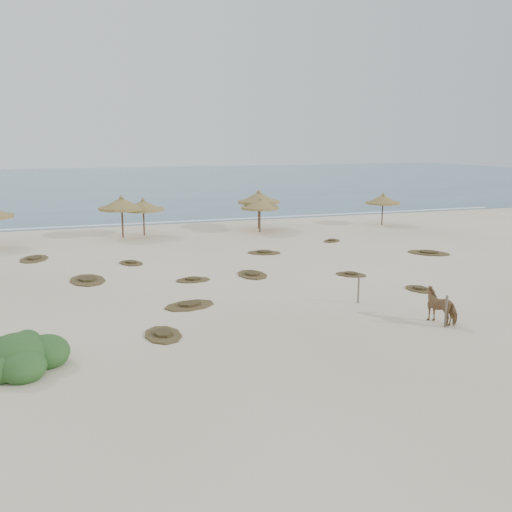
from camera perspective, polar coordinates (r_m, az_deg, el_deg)
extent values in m
plane|color=beige|center=(25.71, -1.00, -4.69)|extent=(160.00, 160.00, 0.00)
cube|color=navy|center=(99.05, -14.47, 7.14)|extent=(200.00, 100.00, 0.01)
cube|color=white|center=(50.59, -10.04, 3.28)|extent=(70.00, 0.60, 0.01)
cylinder|color=brown|center=(43.99, -11.15, 3.42)|extent=(0.12, 0.12, 2.17)
cylinder|color=olive|center=(43.87, -11.20, 4.58)|extent=(4.09, 4.09, 0.19)
cone|color=olive|center=(43.83, -11.21, 5.02)|extent=(3.95, 3.95, 0.77)
cone|color=olive|center=(43.78, -11.24, 5.62)|extent=(0.37, 0.37, 0.23)
cylinder|color=brown|center=(43.45, -13.21, 3.37)|extent=(0.14, 0.14, 2.39)
cylinder|color=olive|center=(43.32, -13.27, 4.66)|extent=(3.62, 3.62, 0.20)
cone|color=olive|center=(43.28, -13.30, 5.16)|extent=(3.50, 3.50, 0.85)
cone|color=olive|center=(43.23, -13.33, 5.83)|extent=(0.41, 0.41, 0.25)
cylinder|color=brown|center=(44.80, 0.39, 3.74)|extent=(0.12, 0.12, 2.09)
cylinder|color=olive|center=(44.69, 0.39, 4.84)|extent=(3.72, 3.72, 0.18)
cone|color=olive|center=(44.65, 0.39, 5.26)|extent=(3.60, 3.60, 0.75)
cone|color=olive|center=(44.61, 0.39, 5.83)|extent=(0.36, 0.36, 0.22)
cylinder|color=brown|center=(46.44, 0.27, 4.21)|extent=(0.14, 0.14, 2.40)
cylinder|color=olive|center=(46.32, 0.27, 5.43)|extent=(3.85, 3.85, 0.21)
cone|color=olive|center=(46.28, 0.27, 5.89)|extent=(3.73, 3.73, 0.86)
cone|color=olive|center=(46.23, 0.27, 6.52)|extent=(0.41, 0.41, 0.25)
cylinder|color=brown|center=(49.78, 12.52, 4.24)|extent=(0.12, 0.12, 2.05)
cylinder|color=olive|center=(49.68, 12.56, 5.21)|extent=(3.85, 3.85, 0.18)
cone|color=olive|center=(49.65, 12.58, 5.58)|extent=(3.73, 3.73, 0.73)
cone|color=olive|center=(49.60, 12.60, 6.08)|extent=(0.35, 0.35, 0.22)
imported|color=olive|center=(24.00, 18.10, -4.78)|extent=(1.23, 1.78, 1.38)
cylinder|color=#716555|center=(23.50, 18.47, -5.27)|extent=(0.12, 0.12, 1.28)
cylinder|color=#716555|center=(25.92, 10.21, -3.40)|extent=(0.10, 0.10, 1.17)
ellipsoid|color=#33622A|center=(19.77, -22.77, -9.18)|extent=(1.89, 1.89, 1.42)
ellipsoid|color=#33622A|center=(20.01, -20.24, -9.01)|extent=(1.52, 1.52, 1.14)
ellipsoid|color=#33622A|center=(19.18, -22.29, -10.23)|extent=(1.42, 1.42, 1.07)
ellipsoid|color=#33622A|center=(19.42, -23.95, -10.16)|extent=(1.33, 1.33, 0.99)
ellipsoid|color=#33622A|center=(20.59, -20.98, -8.76)|extent=(1.14, 1.14, 0.85)
ellipsoid|color=#33622A|center=(20.08, -21.94, -7.78)|extent=(0.85, 0.85, 0.64)
ellipsoid|color=#33622A|center=(19.76, -23.67, -8.10)|extent=(0.76, 0.76, 0.57)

